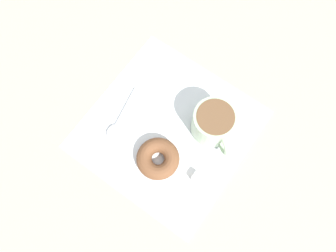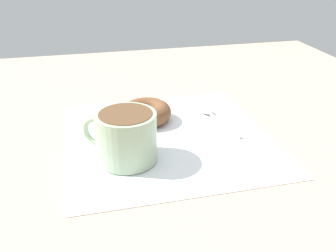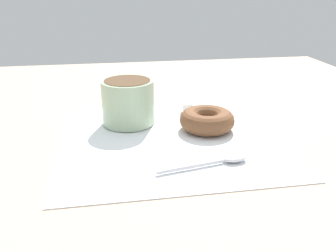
{
  "view_description": "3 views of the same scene",
  "coord_description": "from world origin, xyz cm",
  "px_view_note": "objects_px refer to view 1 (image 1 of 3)",
  "views": [
    {
      "loc": [
        -11.78,
        19.99,
        71.03
      ],
      "look_at": [
        1.07,
        2.22,
        2.3
      ],
      "focal_mm": 35.0,
      "sensor_mm": 36.0,
      "label": 1
    },
    {
      "loc": [
        -12.05,
        -53.53,
        30.97
      ],
      "look_at": [
        1.07,
        2.22,
        2.3
      ],
      "focal_mm": 40.0,
      "sensor_mm": 36.0,
      "label": 2
    },
    {
      "loc": [
        56.16,
        -6.96,
        24.36
      ],
      "look_at": [
        1.07,
        2.22,
        2.3
      ],
      "focal_mm": 40.0,
      "sensor_mm": 36.0,
      "label": 3
    }
  ],
  "objects_px": {
    "donut": "(158,159)",
    "sugar_cube": "(197,178)",
    "coffee_cup": "(214,123)",
    "spoon": "(116,124)"
  },
  "relations": [
    {
      "from": "donut",
      "to": "sugar_cube",
      "type": "relative_size",
      "value": 4.87
    },
    {
      "from": "coffee_cup",
      "to": "donut",
      "type": "distance_m",
      "value": 0.14
    },
    {
      "from": "donut",
      "to": "spoon",
      "type": "distance_m",
      "value": 0.13
    },
    {
      "from": "coffee_cup",
      "to": "donut",
      "type": "relative_size",
      "value": 1.19
    },
    {
      "from": "sugar_cube",
      "to": "spoon",
      "type": "bearing_deg",
      "value": 1.44
    },
    {
      "from": "coffee_cup",
      "to": "sugar_cube",
      "type": "xyz_separation_m",
      "value": [
        -0.04,
        0.11,
        -0.03
      ]
    },
    {
      "from": "donut",
      "to": "sugar_cube",
      "type": "bearing_deg",
      "value": -170.08
    },
    {
      "from": "coffee_cup",
      "to": "donut",
      "type": "height_order",
      "value": "coffee_cup"
    },
    {
      "from": "donut",
      "to": "coffee_cup",
      "type": "bearing_deg",
      "value": -112.95
    },
    {
      "from": "coffee_cup",
      "to": "sugar_cube",
      "type": "height_order",
      "value": "coffee_cup"
    }
  ]
}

